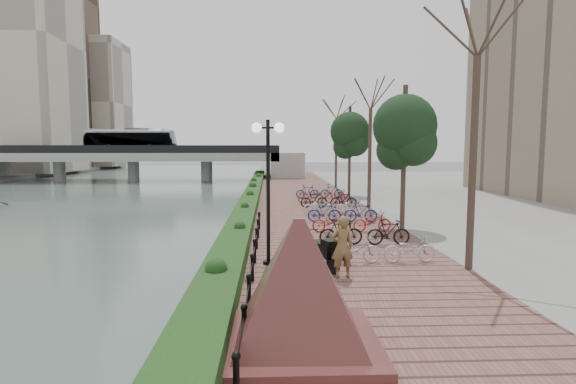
{
  "coord_description": "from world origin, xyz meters",
  "views": [
    {
      "loc": [
        1.9,
        -11.25,
        4.25
      ],
      "look_at": [
        2.79,
        10.88,
        2.0
      ],
      "focal_mm": 28.0,
      "sensor_mm": 36.0,
      "label": 1
    }
  ],
  "objects": [
    {
      "name": "bridge",
      "position": [
        -15.04,
        45.0,
        3.37
      ],
      "size": [
        36.0,
        10.77,
        6.5
      ],
      "color": "gray",
      "rests_on": "ground"
    },
    {
      "name": "river_water",
      "position": [
        -15.0,
        25.0,
        0.01
      ],
      "size": [
        30.0,
        130.0,
        0.02
      ],
      "primitive_type": "cube",
      "color": "#4F635D",
      "rests_on": "ground"
    },
    {
      "name": "hedge",
      "position": [
        0.6,
        20.0,
        0.8
      ],
      "size": [
        1.1,
        56.0,
        0.6
      ],
      "primitive_type": "cube",
      "color": "#183613",
      "rests_on": "promenade"
    },
    {
      "name": "inland_pavement",
      "position": [
        20.0,
        17.5,
        0.25
      ],
      "size": [
        24.0,
        75.0,
        0.5
      ],
      "primitive_type": "cube",
      "color": "slate",
      "rests_on": "ground"
    },
    {
      "name": "street_trees",
      "position": [
        8.0,
        12.68,
        3.69
      ],
      "size": [
        3.2,
        37.12,
        6.8
      ],
      "color": "#35291F",
      "rests_on": "promenade"
    },
    {
      "name": "ground",
      "position": [
        0.0,
        0.0,
        0.0
      ],
      "size": [
        220.0,
        220.0,
        0.0
      ],
      "primitive_type": "plane",
      "color": "#59595B",
      "rests_on": "ground"
    },
    {
      "name": "granite_monument",
      "position": [
        2.44,
        -3.11,
        1.73
      ],
      "size": [
        4.67,
        4.67,
        2.44
      ],
      "color": "#471E1E",
      "rests_on": "promenade"
    },
    {
      "name": "motorcycle",
      "position": [
        3.49,
        2.32,
        1.06
      ],
      "size": [
        1.16,
        1.87,
        1.12
      ],
      "primitive_type": null,
      "rotation": [
        0.0,
        0.0,
        0.37
      ],
      "color": "black",
      "rests_on": "promenade"
    },
    {
      "name": "lamppost",
      "position": [
        1.84,
        2.83,
        3.83
      ],
      "size": [
        1.02,
        0.32,
        4.58
      ],
      "color": "black",
      "rests_on": "promenade"
    },
    {
      "name": "far_buildings",
      "position": [
        -41.66,
        65.91,
        16.12
      ],
      "size": [
        35.0,
        38.0,
        38.0
      ],
      "color": "#B7AD98",
      "rests_on": "far_bank"
    },
    {
      "name": "pedestrian",
      "position": [
        3.95,
        1.25,
        1.4
      ],
      "size": [
        0.71,
        0.51,
        1.79
      ],
      "primitive_type": "imported",
      "rotation": [
        0.0,
        0.0,
        3.27
      ],
      "color": "brown",
      "rests_on": "promenade"
    },
    {
      "name": "chain_fence",
      "position": [
        1.4,
        2.0,
        0.85
      ],
      "size": [
        0.1,
        14.1,
        0.7
      ],
      "color": "black",
      "rests_on": "promenade"
    },
    {
      "name": "bicycle_parking",
      "position": [
        5.5,
        11.85,
        0.97
      ],
      "size": [
        2.4,
        19.89,
        1.0
      ],
      "color": "#B2B3B7",
      "rests_on": "promenade"
    },
    {
      "name": "promenade",
      "position": [
        4.0,
        17.5,
        0.25
      ],
      "size": [
        8.0,
        75.0,
        0.5
      ],
      "primitive_type": "cube",
      "color": "brown",
      "rests_on": "ground"
    }
  ]
}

